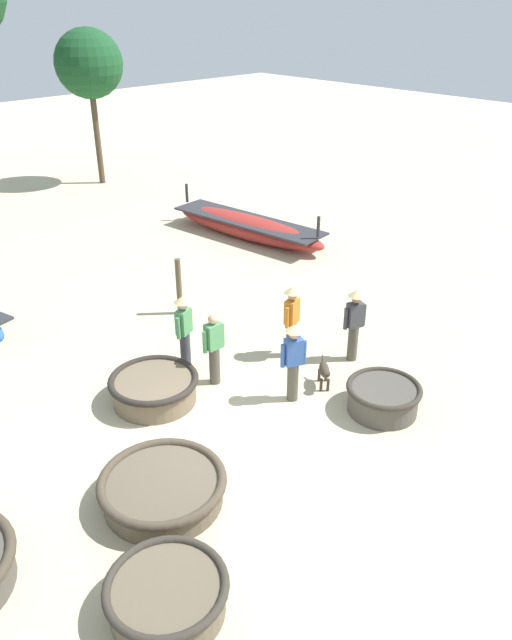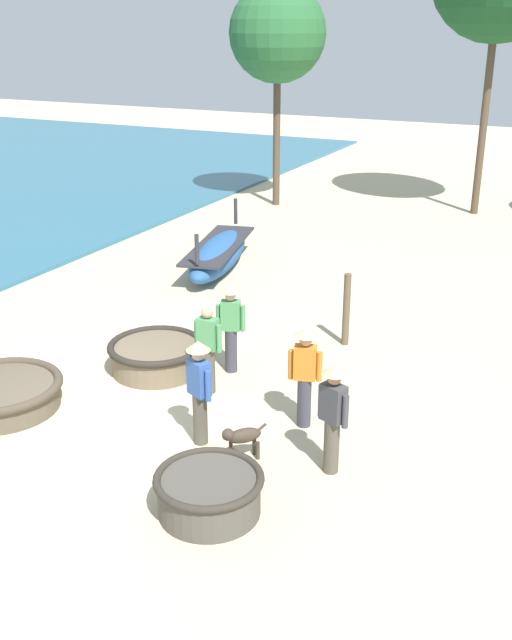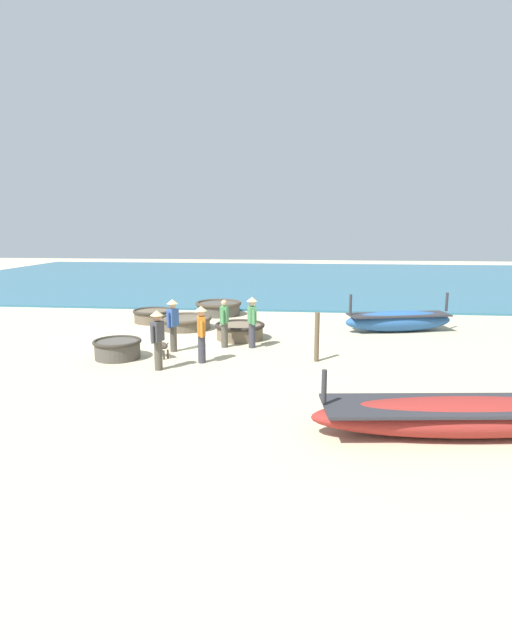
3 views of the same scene
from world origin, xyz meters
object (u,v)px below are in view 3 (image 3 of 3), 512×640
long_boat_green_hull (398,321)px  coracle_upturned (240,330)px  coracle_front_left (185,322)px  mooring_post_mid_beach (317,337)px  coracle_center (219,308)px  fisherman_hauling (252,319)px  fisherman_with_hat (224,322)px  fisherman_crouching (201,330)px  fisherman_by_coracle (173,322)px  coracle_front_right (153,315)px  fisherman_standing_right (158,336)px  coracle_nearest (117,348)px  long_boat_white_hull (467,416)px  dog (162,346)px

long_boat_green_hull → coracle_upturned: bearing=-72.1°
coracle_front_left → mooring_post_mid_beach: 6.52m
coracle_center → mooring_post_mid_beach: (7.32, 4.23, 0.41)m
fisherman_hauling → fisherman_with_hat: fisherman_hauling is taller
fisherman_crouching → mooring_post_mid_beach: 3.35m
coracle_upturned → fisherman_hauling: 1.51m
fisherman_crouching → fisherman_by_coracle: bearing=-135.8°
fisherman_hauling → coracle_front_right: bearing=-130.6°
coracle_front_right → fisherman_standing_right: size_ratio=0.97×
coracle_nearest → mooring_post_mid_beach: 5.95m
coracle_front_right → fisherman_hauling: 6.02m
long_boat_white_hull → fisherman_with_hat: fisherman_with_hat is taller
long_boat_green_hull → mooring_post_mid_beach: mooring_post_mid_beach is taller
fisherman_standing_right → dog: 1.43m
fisherman_crouching → dog: bearing=-107.9°
fisherman_crouching → dog: (-0.42, -1.32, -0.59)m
fisherman_hauling → fisherman_by_coracle: (0.75, -2.41, 0.00)m
coracle_nearest → fisherman_crouching: fisherman_crouching is taller
fisherman_by_coracle → dog: 0.98m
coracle_nearest → fisherman_hauling: bearing=113.9°
coracle_front_right → mooring_post_mid_beach: 8.50m
long_boat_green_hull → long_boat_white_hull: size_ratio=0.70×
fisherman_hauling → fisherman_crouching: bearing=-32.6°
fisherman_crouching → fisherman_with_hat: bearing=169.7°
coracle_front_left → fisherman_crouching: size_ratio=1.21×
coracle_front_right → coracle_center: (-1.99, 2.37, 0.03)m
fisherman_by_coracle → fisherman_hauling: bearing=107.3°
long_boat_white_hull → dog: bearing=-123.2°
coracle_nearest → fisherman_hauling: size_ratio=0.86×
coracle_nearest → dog: (-0.20, 1.30, 0.07)m
coracle_front_left → dog: dog is taller
fisherman_hauling → fisherman_with_hat: bearing=-87.2°
coracle_nearest → fisherman_by_coracle: (-0.97, 1.46, 0.65)m
coracle_center → dog: size_ratio=3.74×
coracle_front_right → dog: 5.76m
coracle_front_right → fisherman_by_coracle: fisherman_by_coracle is taller
coracle_front_left → fisherman_hauling: (2.75, 2.90, 0.69)m
coracle_front_left → fisherman_with_hat: bearing=35.6°
coracle_nearest → long_boat_white_hull: long_boat_white_hull is taller
coracle_nearest → fisherman_with_hat: 3.45m
coracle_nearest → long_boat_green_hull: long_boat_green_hull is taller
coracle_front_right → coracle_front_left: coracle_front_right is taller
coracle_upturned → fisherman_by_coracle: 2.78m
coracle_front_left → coracle_upturned: (1.51, 2.33, 0.04)m
coracle_front_left → mooring_post_mid_beach: mooring_post_mid_beach is taller
dog → coracle_front_right: bearing=-159.9°
long_boat_white_hull → fisherman_hauling: fisherman_hauling is taller
coracle_nearest → fisherman_standing_right: fisherman_standing_right is taller
coracle_upturned → fisherman_hauling: bearing=24.9°
coracle_center → long_boat_white_hull: bearing=29.8°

